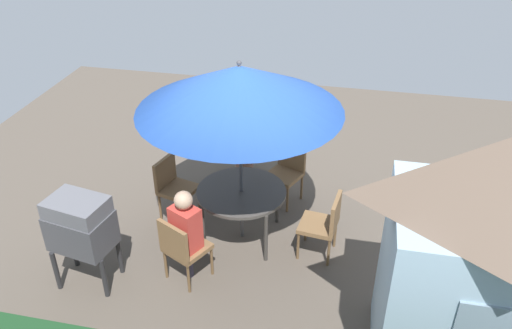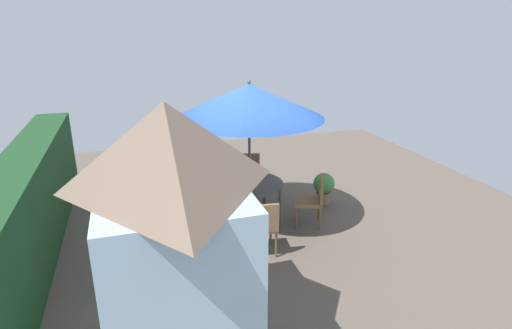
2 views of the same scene
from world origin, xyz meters
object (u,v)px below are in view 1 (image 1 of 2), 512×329
garden_shed (493,264)px  patio_table (241,195)px  bbq_grill (80,225)px  potted_plant_by_shed (244,154)px  chair_far_side (325,222)px  patio_umbrella (240,88)px  chair_toward_hedge (287,169)px  person_in_red (186,226)px  chair_toward_house (173,184)px  chair_near_shed (182,247)px

garden_shed → patio_table: 3.23m
bbq_grill → potted_plant_by_shed: 3.16m
bbq_grill → chair_far_side: bbq_grill is taller
patio_umbrella → chair_toward_hedge: bearing=-113.4°
chair_far_side → person_in_red: (1.58, 0.76, 0.26)m
garden_shed → chair_toward_house: bearing=-26.5°
patio_table → chair_toward_house: size_ratio=1.31×
chair_far_side → patio_table: bearing=-7.0°
potted_plant_by_shed → chair_toward_house: bearing=61.6°
chair_toward_house → potted_plant_by_shed: bearing=-118.4°
patio_umbrella → chair_near_shed: (0.50, 0.97, -1.67)m
person_in_red → potted_plant_by_shed: bearing=-92.6°
chair_near_shed → chair_toward_house: same height
bbq_grill → chair_near_shed: size_ratio=1.33×
chair_toward_house → person_in_red: 1.36m
patio_umbrella → chair_toward_house: bearing=-15.2°
bbq_grill → chair_toward_house: 1.64m
patio_table → potted_plant_by_shed: (0.34, -1.62, -0.34)m
chair_near_shed → chair_toward_house: bearing=-65.9°
patio_table → chair_far_side: 1.14m
chair_far_side → person_in_red: person_in_red is taller
garden_shed → person_in_red: size_ratio=2.19×
bbq_grill → chair_near_shed: (-1.13, -0.25, -0.33)m
patio_umbrella → chair_toward_hedge: size_ratio=2.81×
patio_umbrella → chair_far_side: (-1.12, 0.14, -1.67)m
garden_shed → chair_toward_hedge: 3.58m
chair_toward_house → chair_far_side: bearing=168.9°
patio_table → person_in_red: 1.01m
chair_far_side → chair_toward_house: same height
chair_near_shed → potted_plant_by_shed: bearing=-93.4°
chair_toward_house → person_in_red: size_ratio=0.71×
garden_shed → chair_far_side: garden_shed is taller
bbq_grill → potted_plant_by_shed: bearing=-114.3°
chair_near_shed → chair_far_side: size_ratio=1.00×
patio_umbrella → chair_toward_hedge: 2.01m
patio_table → chair_toward_house: (1.06, -0.29, -0.17)m
garden_shed → patio_umbrella: garden_shed is taller
chair_toward_hedge → chair_toward_house: bearing=26.1°
patio_umbrella → bbq_grill: 2.44m
bbq_grill → person_in_red: person_in_red is taller
patio_table → chair_near_shed: size_ratio=1.31×
patio_table → chair_toward_hedge: size_ratio=1.31×
garden_shed → person_in_red: 3.31m
garden_shed → chair_toward_hedge: size_ratio=3.06×
chair_far_side → bbq_grill: bearing=21.5°
potted_plant_by_shed → chair_far_side: bearing=129.8°
garden_shed → chair_toward_house: garden_shed is taller
bbq_grill → chair_toward_house: bearing=-110.5°
garden_shed → chair_near_shed: garden_shed is taller
chair_near_shed → chair_toward_house: size_ratio=1.00×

